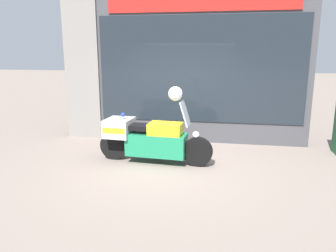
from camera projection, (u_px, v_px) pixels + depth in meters
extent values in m
plane|color=gray|center=(170.00, 164.00, 6.82)|extent=(60.00, 60.00, 0.00)
cube|color=#424247|center=(183.00, 71.00, 8.33)|extent=(6.24, 0.40, 3.60)
cube|color=gray|center=(86.00, 70.00, 8.82)|extent=(0.93, 0.55, 3.60)
cube|color=#1E262D|center=(199.00, 70.00, 8.04)|extent=(5.08, 0.02, 2.60)
cube|color=red|center=(201.00, 4.00, 7.69)|extent=(4.57, 0.03, 0.32)
cube|color=slate|center=(197.00, 130.00, 8.62)|extent=(4.86, 0.30, 0.55)
cube|color=silver|center=(199.00, 94.00, 8.54)|extent=(4.86, 0.02, 1.35)
cube|color=beige|center=(199.00, 68.00, 8.26)|extent=(4.86, 0.30, 0.02)
cube|color=navy|center=(140.00, 66.00, 8.51)|extent=(0.18, 0.04, 0.06)
cube|color=black|center=(199.00, 67.00, 8.25)|extent=(0.18, 0.04, 0.06)
cube|color=#B7B2A8|center=(261.00, 67.00, 7.98)|extent=(0.18, 0.04, 0.06)
cube|color=red|center=(141.00, 113.00, 8.73)|extent=(0.19, 0.02, 0.27)
cube|color=#2D8E42|center=(197.00, 115.00, 8.46)|extent=(0.19, 0.02, 0.27)
cube|color=orange|center=(258.00, 117.00, 8.20)|extent=(0.19, 0.02, 0.27)
cylinder|color=black|center=(198.00, 152.00, 6.67)|extent=(0.61, 0.18, 0.60)
cylinder|color=black|center=(114.00, 145.00, 7.10)|extent=(0.61, 0.18, 0.60)
cube|color=#1E8456|center=(157.00, 144.00, 6.85)|extent=(1.28, 0.58, 0.46)
cube|color=yellow|center=(166.00, 129.00, 6.73)|extent=(0.71, 0.49, 0.27)
cube|color=black|center=(144.00, 127.00, 6.84)|extent=(0.75, 0.42, 0.10)
cube|color=#B7B7BC|center=(119.00, 127.00, 6.98)|extent=(0.59, 0.66, 0.38)
cube|color=yellow|center=(119.00, 127.00, 6.98)|extent=(0.53, 0.67, 0.11)
cube|color=#B2BCC6|center=(185.00, 114.00, 6.56)|extent=(0.20, 0.36, 0.50)
sphere|color=white|center=(196.00, 135.00, 6.60)|extent=(0.14, 0.14, 0.14)
sphere|color=blue|center=(123.00, 115.00, 6.89)|extent=(0.09, 0.09, 0.09)
sphere|color=white|center=(175.00, 94.00, 6.51)|extent=(0.29, 0.29, 0.29)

